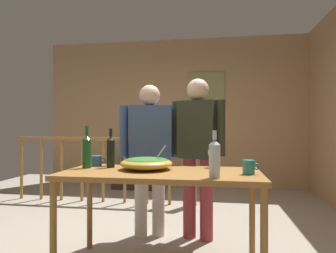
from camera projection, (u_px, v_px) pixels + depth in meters
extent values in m
plane|color=#9E9384|center=(135.00, 240.00, 2.93)|extent=(7.20, 7.20, 0.00)
cube|color=tan|center=(174.00, 113.00, 5.67)|extent=(4.95, 0.10, 2.79)
cube|color=olive|center=(206.00, 92.00, 5.51)|extent=(0.67, 0.03, 0.75)
cylinder|color=#9E6B33|center=(22.00, 169.00, 4.65)|extent=(0.04, 0.04, 0.92)
cylinder|color=#9E6B33|center=(41.00, 170.00, 4.60)|extent=(0.04, 0.04, 0.92)
cylinder|color=#9E6B33|center=(61.00, 170.00, 4.55)|extent=(0.04, 0.04, 0.92)
cylinder|color=#9E6B33|center=(82.00, 171.00, 4.49)|extent=(0.04, 0.04, 0.92)
cylinder|color=#9E6B33|center=(103.00, 171.00, 4.44)|extent=(0.04, 0.04, 0.92)
cylinder|color=#9E6B33|center=(125.00, 172.00, 4.39)|extent=(0.04, 0.04, 0.92)
cylinder|color=#9E6B33|center=(147.00, 172.00, 4.33)|extent=(0.04, 0.04, 0.92)
cylinder|color=#9E6B33|center=(170.00, 173.00, 4.28)|extent=(0.04, 0.04, 0.92)
cylinder|color=#9E6B33|center=(193.00, 173.00, 4.23)|extent=(0.04, 0.04, 0.92)
cube|color=#9E6B33|center=(103.00, 139.00, 4.44)|extent=(2.78, 0.07, 0.05)
cube|color=#9E6B33|center=(193.00, 170.00, 4.23)|extent=(0.10, 0.10, 1.02)
cube|color=#38281E|center=(138.00, 177.00, 5.42)|extent=(0.90, 0.40, 0.40)
cube|color=black|center=(138.00, 166.00, 5.42)|extent=(0.20, 0.12, 0.02)
cylinder|color=black|center=(138.00, 163.00, 5.42)|extent=(0.03, 0.03, 0.08)
cube|color=black|center=(138.00, 152.00, 5.39)|extent=(0.57, 0.06, 0.34)
cube|color=black|center=(138.00, 152.00, 5.36)|extent=(0.53, 0.01, 0.31)
cube|color=#9E6B33|center=(161.00, 174.00, 2.32)|extent=(1.54, 0.70, 0.04)
cylinder|color=#9E6B33|center=(53.00, 232.00, 2.13)|extent=(0.05, 0.05, 0.74)
cylinder|color=#9E6B33|center=(264.00, 245.00, 1.89)|extent=(0.05, 0.05, 0.74)
cylinder|color=#9E6B33|center=(90.00, 208.00, 2.74)|extent=(0.05, 0.05, 0.74)
cylinder|color=#9E6B33|center=(252.00, 216.00, 2.51)|extent=(0.05, 0.05, 0.74)
ellipsoid|color=gold|center=(146.00, 163.00, 2.41)|extent=(0.43, 0.43, 0.10)
ellipsoid|color=#38702D|center=(146.00, 160.00, 2.41)|extent=(0.35, 0.35, 0.04)
cylinder|color=silver|center=(157.00, 158.00, 2.40)|extent=(0.16, 0.01, 0.22)
cylinder|color=silver|center=(213.00, 167.00, 2.53)|extent=(0.08, 0.08, 0.01)
cylinder|color=silver|center=(213.00, 162.00, 2.53)|extent=(0.01, 0.01, 0.08)
ellipsoid|color=silver|center=(213.00, 153.00, 2.53)|extent=(0.09, 0.09, 0.10)
cylinder|color=#1E5628|center=(87.00, 154.00, 2.50)|extent=(0.07, 0.07, 0.24)
cone|color=#1E5628|center=(87.00, 138.00, 2.50)|extent=(0.07, 0.07, 0.03)
cylinder|color=#1E5628|center=(87.00, 131.00, 2.50)|extent=(0.03, 0.03, 0.08)
cylinder|color=silver|center=(215.00, 161.00, 2.00)|extent=(0.08, 0.08, 0.23)
cone|color=silver|center=(215.00, 142.00, 2.00)|extent=(0.08, 0.08, 0.03)
cylinder|color=silver|center=(215.00, 135.00, 2.00)|extent=(0.03, 0.03, 0.06)
cylinder|color=black|center=(111.00, 154.00, 2.53)|extent=(0.07, 0.07, 0.23)
cone|color=black|center=(111.00, 138.00, 2.53)|extent=(0.07, 0.07, 0.03)
cylinder|color=black|center=(111.00, 133.00, 2.53)|extent=(0.03, 0.03, 0.07)
cylinder|color=brown|center=(111.00, 153.00, 2.67)|extent=(0.07, 0.07, 0.23)
cone|color=brown|center=(111.00, 138.00, 2.67)|extent=(0.07, 0.07, 0.03)
cylinder|color=brown|center=(111.00, 132.00, 2.67)|extent=(0.03, 0.03, 0.07)
cylinder|color=teal|center=(249.00, 167.00, 2.17)|extent=(0.09, 0.09, 0.10)
torus|color=teal|center=(256.00, 167.00, 2.16)|extent=(0.05, 0.01, 0.05)
cylinder|color=#3866B2|center=(97.00, 161.00, 2.64)|extent=(0.09, 0.09, 0.09)
torus|color=#3866B2|center=(103.00, 160.00, 2.63)|extent=(0.05, 0.01, 0.05)
cylinder|color=beige|center=(158.00, 197.00, 3.06)|extent=(0.13, 0.13, 0.79)
cylinder|color=beige|center=(141.00, 198.00, 3.04)|extent=(0.13, 0.13, 0.79)
cube|color=#3D5684|center=(150.00, 133.00, 3.05)|extent=(0.47, 0.33, 0.56)
cylinder|color=#3D5684|center=(175.00, 131.00, 3.08)|extent=(0.09, 0.09, 0.53)
cylinder|color=#3D5684|center=(124.00, 131.00, 3.02)|extent=(0.09, 0.09, 0.53)
sphere|color=beige|center=(150.00, 95.00, 3.05)|extent=(0.22, 0.22, 0.22)
cylinder|color=#9E3842|center=(206.00, 199.00, 2.93)|extent=(0.13, 0.13, 0.81)
cylinder|color=#9E3842|center=(189.00, 197.00, 3.01)|extent=(0.13, 0.13, 0.81)
cube|color=#2D3323|center=(198.00, 129.00, 2.97)|extent=(0.41, 0.31, 0.57)
cylinder|color=#2D3323|center=(221.00, 128.00, 2.88)|extent=(0.09, 0.09, 0.55)
cylinder|color=#2D3323|center=(176.00, 128.00, 3.07)|extent=(0.09, 0.09, 0.55)
sphere|color=beige|center=(198.00, 90.00, 2.97)|extent=(0.22, 0.22, 0.22)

